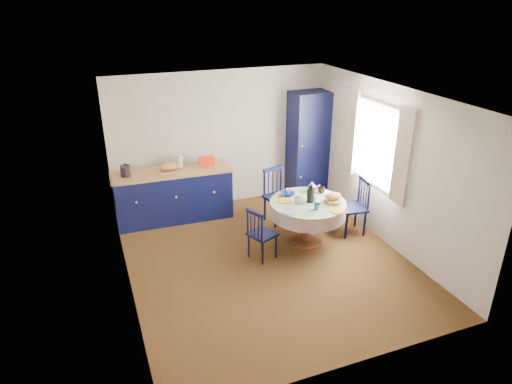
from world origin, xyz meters
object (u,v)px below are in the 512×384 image
kitchen_counter (174,194)px  mug_a (298,200)px  mug_c (321,190)px  chair_far (277,195)px  pantry_cabinet (308,145)px  mug_d (288,191)px  chair_right (355,206)px  dining_table (308,209)px  cobalt_bowl (288,194)px  chair_left (261,234)px  mug_b (317,207)px

kitchen_counter → mug_a: (1.63, -1.59, 0.30)m
mug_c → chair_far: bearing=127.4°
pantry_cabinet → mug_d: (-1.01, -1.30, -0.27)m
pantry_cabinet → chair_right: (0.03, -1.67, -0.54)m
chair_far → chair_right: 1.33m
chair_right → mug_c: (-0.53, 0.21, 0.28)m
chair_far → mug_a: size_ratio=7.69×
kitchen_counter → mug_c: kitchen_counter is taller
mug_d → chair_far: bearing=88.3°
dining_table → cobalt_bowl: (-0.20, 0.33, 0.15)m
chair_left → mug_d: (0.71, 0.58, 0.34)m
mug_c → mug_b: bearing=-124.4°
pantry_cabinet → cobalt_bowl: bearing=-129.5°
mug_c → mug_d: 0.53m
pantry_cabinet → cobalt_bowl: pantry_cabinet is taller
pantry_cabinet → chair_left: (-1.72, -1.88, -0.61)m
cobalt_bowl → kitchen_counter: bearing=141.8°
kitchen_counter → mug_c: bearing=-30.1°
pantry_cabinet → chair_left: bearing=-134.4°
dining_table → mug_a: bearing=176.3°
mug_b → mug_d: 0.71m
dining_table → mug_b: 0.34m
dining_table → mug_c: (0.35, 0.23, 0.17)m
kitchen_counter → chair_far: 1.81m
kitchen_counter → pantry_cabinet: (2.66, 0.10, 0.55)m
kitchen_counter → cobalt_bowl: bearing=-35.9°
chair_left → mug_c: size_ratio=6.66×
dining_table → kitchen_counter: bearing=138.6°
mug_a → mug_d: size_ratio=1.37×
chair_far → mug_c: size_ratio=7.69×
cobalt_bowl → dining_table: bearing=-58.5°
chair_right → mug_c: bearing=-103.6°
kitchen_counter → dining_table: size_ratio=1.74×
mug_a → mug_c: size_ratio=1.00×
chair_right → mug_d: size_ratio=10.51×
mug_d → chair_right: bearing=-19.7°
kitchen_counter → mug_b: bearing=-44.1°
mug_a → mug_b: mug_a is taller
chair_far → dining_table: bearing=-91.5°
kitchen_counter → dining_table: 2.42m
pantry_cabinet → chair_far: pantry_cabinet is taller
dining_table → chair_right: size_ratio=1.25×
mug_a → cobalt_bowl: (-0.02, 0.32, -0.02)m
pantry_cabinet → chair_right: size_ratio=2.15×
mug_b → cobalt_bowl: size_ratio=0.46×
mug_b → mug_c: 0.64m
mug_d → mug_b: bearing=-77.7°
mug_a → cobalt_bowl: 0.32m
mug_a → mug_b: size_ratio=1.22×
chair_far → cobalt_bowl: bearing=-106.9°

